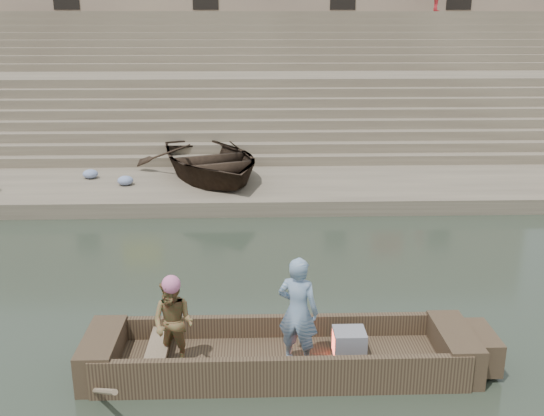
{
  "coord_description": "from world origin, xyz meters",
  "views": [
    {
      "loc": [
        0.3,
        -9.14,
        4.93
      ],
      "look_at": [
        0.67,
        2.28,
        1.4
      ],
      "focal_mm": 40.84,
      "sensor_mm": 36.0,
      "label": 1
    }
  ],
  "objects_px": {
    "main_rowboat": "(280,363)",
    "television": "(348,343)",
    "standing_man": "(298,311)",
    "beached_rowboat": "(210,160)",
    "rowing_man": "(173,323)"
  },
  "relations": [
    {
      "from": "main_rowboat",
      "to": "television",
      "type": "height_order",
      "value": "television"
    },
    {
      "from": "standing_man",
      "to": "beached_rowboat",
      "type": "bearing_deg",
      "value": -56.35
    },
    {
      "from": "standing_man",
      "to": "rowing_man",
      "type": "relative_size",
      "value": 1.23
    },
    {
      "from": "main_rowboat",
      "to": "beached_rowboat",
      "type": "relative_size",
      "value": 0.97
    },
    {
      "from": "beached_rowboat",
      "to": "standing_man",
      "type": "bearing_deg",
      "value": -100.57
    },
    {
      "from": "rowing_man",
      "to": "beached_rowboat",
      "type": "xyz_separation_m",
      "value": [
        -0.13,
        10.03,
        0.06
      ]
    },
    {
      "from": "beached_rowboat",
      "to": "main_rowboat",
      "type": "bearing_deg",
      "value": -101.78
    },
    {
      "from": "television",
      "to": "beached_rowboat",
      "type": "xyz_separation_m",
      "value": [
        -2.61,
        9.87,
        0.51
      ]
    },
    {
      "from": "rowing_man",
      "to": "standing_man",
      "type": "bearing_deg",
      "value": 22.06
    },
    {
      "from": "standing_man",
      "to": "rowing_man",
      "type": "height_order",
      "value": "standing_man"
    },
    {
      "from": "main_rowboat",
      "to": "television",
      "type": "bearing_deg",
      "value": -0.0
    },
    {
      "from": "television",
      "to": "standing_man",
      "type": "bearing_deg",
      "value": -168.47
    },
    {
      "from": "main_rowboat",
      "to": "rowing_man",
      "type": "height_order",
      "value": "rowing_man"
    },
    {
      "from": "standing_man",
      "to": "television",
      "type": "relative_size",
      "value": 3.48
    },
    {
      "from": "main_rowboat",
      "to": "rowing_man",
      "type": "relative_size",
      "value": 3.85
    }
  ]
}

